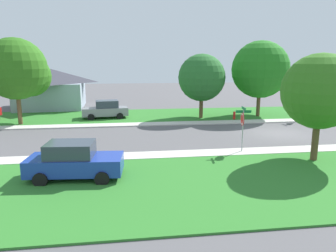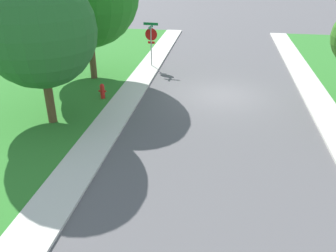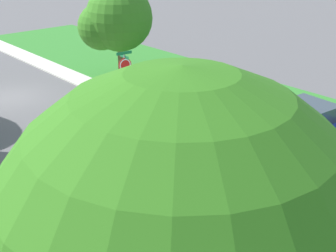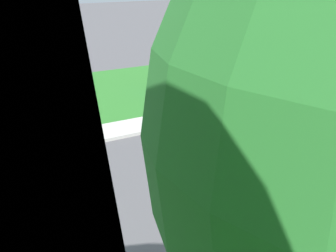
% 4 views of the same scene
% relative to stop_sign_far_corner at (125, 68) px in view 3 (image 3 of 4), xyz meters
% --- Properties ---
extents(ground_plane, '(120.00, 120.00, 0.00)m').
position_rel_stop_sign_far_corner_xyz_m(ground_plane, '(4.66, -4.73, -1.89)').
color(ground_plane, '#565456').
extents(sidewalk_east, '(1.40, 56.00, 0.10)m').
position_rel_stop_sign_far_corner_xyz_m(sidewalk_east, '(9.36, 7.27, -1.84)').
color(sidewalk_east, beige).
rests_on(sidewalk_east, ground).
extents(sidewalk_west, '(1.40, 56.00, 0.10)m').
position_rel_stop_sign_far_corner_xyz_m(sidewalk_west, '(-0.04, 7.27, -1.84)').
color(sidewalk_west, beige).
rests_on(sidewalk_west, ground).
extents(lawn_west, '(8.00, 56.00, 0.08)m').
position_rel_stop_sign_far_corner_xyz_m(lawn_west, '(-4.74, 7.27, -1.85)').
color(lawn_west, '#2D7528').
rests_on(lawn_west, ground).
extents(stop_sign_far_corner, '(0.92, 0.92, 2.77)m').
position_rel_stop_sign_far_corner_xyz_m(stop_sign_far_corner, '(0.00, 0.00, 0.00)').
color(stop_sign_far_corner, '#9E9EA3').
rests_on(stop_sign_far_corner, ground).
extents(car_blue_near_corner, '(2.30, 4.43, 1.76)m').
position_rel_stop_sign_far_corner_xyz_m(car_blue_near_corner, '(-3.13, 9.26, -1.01)').
color(car_blue_near_corner, '#1E389E').
rests_on(car_blue_near_corner, ground).
extents(tree_sidewalk_mid, '(4.31, 4.01, 5.85)m').
position_rel_stop_sign_far_corner_xyz_m(tree_sidewalk_mid, '(-1.89, -3.51, 1.82)').
color(tree_sidewalk_mid, brown).
rests_on(tree_sidewalk_mid, ground).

